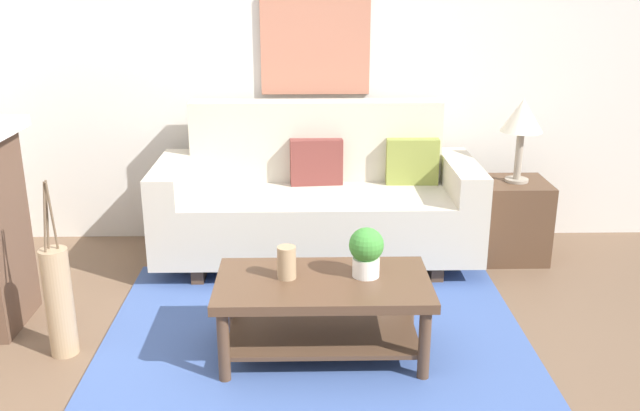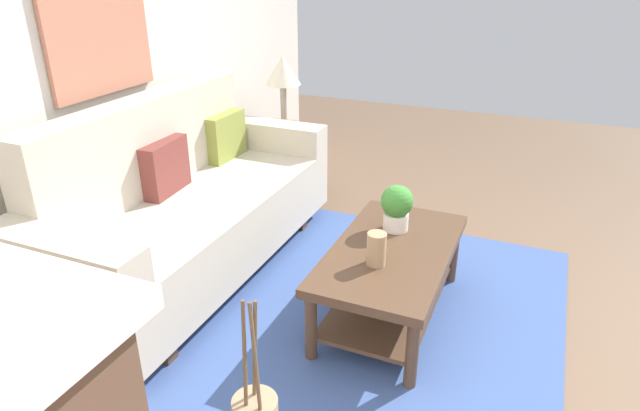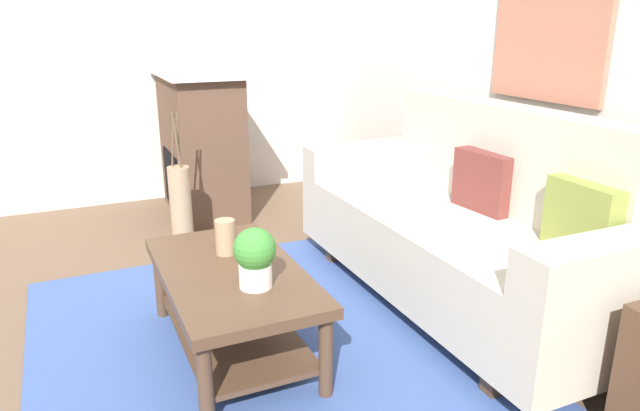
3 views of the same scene
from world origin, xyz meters
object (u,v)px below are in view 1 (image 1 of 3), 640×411
object	(u,v)px
coffee_table	(323,300)
framed_painting	(315,45)
side_table	(513,220)
floor_vase	(59,302)
throw_pillow_olive	(412,161)
tabletop_vase	(287,262)
couch	(317,201)
throw_pillow_maroon	(316,162)
potted_plant_tabletop	(366,250)
table_lamp	(522,119)

from	to	relation	value
coffee_table	framed_painting	size ratio (longest dim) A/B	1.43
side_table	floor_vase	size ratio (longest dim) A/B	0.95
throw_pillow_olive	tabletop_vase	size ratio (longest dim) A/B	2.11
floor_vase	side_table	bearing A→B (deg)	24.88
couch	throw_pillow_maroon	size ratio (longest dim) A/B	5.98
throw_pillow_olive	couch	bearing A→B (deg)	-169.28
potted_plant_tabletop	framed_painting	xyz separation A→B (m)	(-0.23, 1.71, 0.87)
floor_vase	tabletop_vase	bearing A→B (deg)	-0.65
tabletop_vase	side_table	distance (m)	2.03
tabletop_vase	side_table	xyz separation A→B (m)	(1.55, 1.28, -0.24)
coffee_table	couch	bearing A→B (deg)	90.47
floor_vase	framed_painting	distance (m)	2.47
potted_plant_tabletop	side_table	size ratio (longest dim) A/B	0.47
couch	coffee_table	size ratio (longest dim) A/B	1.96
framed_painting	throw_pillow_maroon	bearing A→B (deg)	-90.00
couch	throw_pillow_olive	size ratio (longest dim) A/B	5.98
table_lamp	couch	bearing A→B (deg)	-179.14
throw_pillow_maroon	tabletop_vase	size ratio (longest dim) A/B	2.11
potted_plant_tabletop	table_lamp	world-z (taller)	table_lamp
tabletop_vase	side_table	world-z (taller)	tabletop_vase
couch	table_lamp	size ratio (longest dim) A/B	3.78
side_table	table_lamp	world-z (taller)	table_lamp
couch	potted_plant_tabletop	world-z (taller)	couch
side_table	throw_pillow_olive	bearing A→B (deg)	171.55
coffee_table	side_table	size ratio (longest dim) A/B	1.96
table_lamp	floor_vase	size ratio (longest dim) A/B	0.96
tabletop_vase	floor_vase	distance (m)	1.20
couch	potted_plant_tabletop	distance (m)	1.27
couch	throw_pillow_maroon	xyz separation A→B (m)	(0.00, 0.13, 0.25)
couch	floor_vase	size ratio (longest dim) A/B	3.64
throw_pillow_maroon	table_lamp	xyz separation A→B (m)	(1.38, -0.11, 0.31)
couch	tabletop_vase	bearing A→B (deg)	-97.89
coffee_table	throw_pillow_olive	bearing A→B (deg)	65.17
throw_pillow_maroon	framed_painting	xyz separation A→B (m)	(0.00, 0.34, 0.76)
tabletop_vase	side_table	bearing A→B (deg)	39.56
throw_pillow_maroon	floor_vase	size ratio (longest dim) A/B	0.61
throw_pillow_maroon	framed_painting	bearing A→B (deg)	90.00
framed_painting	tabletop_vase	bearing A→B (deg)	-95.78
couch	potted_plant_tabletop	xyz separation A→B (m)	(0.23, -1.25, 0.14)
tabletop_vase	coffee_table	bearing A→B (deg)	-9.36
throw_pillow_olive	table_lamp	xyz separation A→B (m)	(0.71, -0.11, 0.31)
tabletop_vase	framed_painting	distance (m)	1.97
throw_pillow_maroon	tabletop_vase	world-z (taller)	throw_pillow_maroon
coffee_table	potted_plant_tabletop	size ratio (longest dim) A/B	4.20
framed_painting	coffee_table	bearing A→B (deg)	-89.66
throw_pillow_maroon	side_table	xyz separation A→B (m)	(1.38, -0.11, -0.40)
couch	floor_vase	world-z (taller)	couch
side_table	coffee_table	bearing A→B (deg)	-136.15
couch	table_lamp	xyz separation A→B (m)	(1.38, 0.02, 0.56)
side_table	couch	bearing A→B (deg)	-179.14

